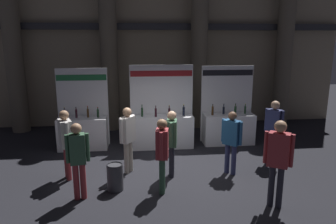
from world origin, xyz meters
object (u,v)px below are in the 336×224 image
Objects in this scene: visitor_1 at (128,134)px; visitor_5 at (66,138)px; visitor_2 at (278,156)px; visitor_6 at (78,155)px; exhibitor_booth_0 at (83,129)px; visitor_7 at (231,137)px; exhibitor_booth_1 at (162,127)px; trash_bin at (115,177)px; exhibitor_booth_2 at (228,125)px; visitor_3 at (162,150)px; visitor_8 at (172,138)px; visitor_4 at (274,127)px.

visitor_1 is 0.99× the size of visitor_5.
visitor_2 reaches higher than visitor_6.
exhibitor_booth_0 is at bearing 70.26° from visitor_1.
visitor_7 is at bearing -63.40° from visitor_1.
exhibitor_booth_1 is 1.59× the size of visitor_7.
exhibitor_booth_1 is 1.53× the size of visitor_6.
visitor_5 is 4.02m from visitor_7.
trash_bin is 0.38× the size of visitor_7.
exhibitor_booth_0 is 3.98× the size of trash_bin.
exhibitor_booth_1 is 2.73m from visitor_7.
exhibitor_booth_1 is 2.16m from exhibitor_booth_2.
exhibitor_booth_2 is 4.02m from visitor_3.
visitor_8 is at bearing 66.16° from visitor_5.
visitor_1 is at bearing -1.88° from visitor_2.
exhibitor_booth_2 is (2.15, 0.12, -0.02)m from exhibitor_booth_1.
visitor_6 is 1.03× the size of visitor_7.
visitor_1 is 1.63m from visitor_6.
visitor_3 reaches higher than visitor_7.
visitor_4 is (3.90, 0.22, 0.03)m from visitor_1.
exhibitor_booth_2 is 3.78m from visitor_1.
exhibitor_booth_1 reaches higher than visitor_8.
exhibitor_booth_2 is 1.50× the size of visitor_6.
trash_bin is at bearing 15.73° from visitor_6.
visitor_8 is (-2.83, -0.56, -0.04)m from visitor_4.
visitor_5 reaches higher than visitor_7.
exhibitor_booth_1 is 1.47× the size of visitor_4.
exhibitor_booth_1 is 3.78m from visitor_6.
exhibitor_booth_1 is 2.18m from visitor_1.
visitor_7 is (-0.63, -2.36, 0.35)m from exhibitor_booth_2.
visitor_2 is (4.40, -4.01, 0.48)m from exhibitor_booth_0.
exhibitor_booth_0 is 3.33m from visitor_6.
visitor_2 reaches higher than visitor_3.
visitor_3 is at bearing 11.48° from visitor_2.
visitor_8 is at bearing 15.79° from visitor_6.
visitor_8 is at bearing -121.72° from visitor_4.
trash_bin is 1.57m from visitor_5.
visitor_6 is (-1.76, -0.11, -0.02)m from visitor_3.
exhibitor_booth_1 reaches higher than trash_bin.
visitor_3 is 1.76m from visitor_6.
visitor_8 is (2.07, 0.95, 0.01)m from visitor_6.
exhibitor_booth_2 reaches higher than visitor_5.
visitor_6 is at bearing 2.20° from visitor_5.
exhibitor_booth_2 is 1.96m from visitor_4.
exhibitor_booth_2 reaches higher than visitor_7.
exhibitor_booth_0 reaches higher than visitor_5.
visitor_2 is (3.26, -1.06, 0.78)m from trash_bin.
exhibitor_booth_0 is 2.48m from visitor_1.
visitor_1 is 2.58m from visitor_7.
visitor_7 is 0.97× the size of visitor_8.
visitor_2 is (-0.21, -4.03, 0.48)m from exhibitor_booth_2.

